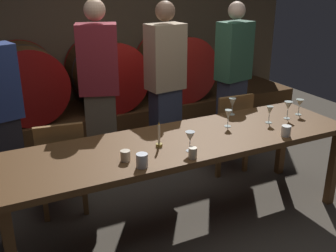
# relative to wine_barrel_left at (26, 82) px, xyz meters

# --- Properties ---
(ground_plane) EXTENTS (7.74, 7.74, 0.00)m
(ground_plane) POSITION_rel_wine_barrel_left_xyz_m (0.98, -2.16, -0.87)
(ground_plane) COLOR #4C443A
(back_wall) EXTENTS (5.95, 0.24, 2.55)m
(back_wall) POSITION_rel_wine_barrel_left_xyz_m (0.98, 0.55, 0.41)
(back_wall) COLOR brown
(back_wall) RESTS_ON ground
(barrel_shelf) EXTENTS (5.36, 0.90, 0.45)m
(barrel_shelf) POSITION_rel_wine_barrel_left_xyz_m (0.98, 0.00, -0.65)
(barrel_shelf) COLOR brown
(barrel_shelf) RESTS_ON ground
(wine_barrel_left) EXTENTS (0.86, 0.79, 0.86)m
(wine_barrel_left) POSITION_rel_wine_barrel_left_xyz_m (0.00, 0.00, 0.00)
(wine_barrel_left) COLOR brown
(wine_barrel_left) RESTS_ON barrel_shelf
(wine_barrel_center) EXTENTS (0.86, 0.79, 0.86)m
(wine_barrel_center) POSITION_rel_wine_barrel_left_xyz_m (0.96, 0.00, 0.00)
(wine_barrel_center) COLOR #513319
(wine_barrel_center) RESTS_ON barrel_shelf
(wine_barrel_right) EXTENTS (0.86, 0.79, 0.86)m
(wine_barrel_right) POSITION_rel_wine_barrel_left_xyz_m (1.93, 0.00, 0.00)
(wine_barrel_right) COLOR brown
(wine_barrel_right) RESTS_ON barrel_shelf
(dining_table) EXTENTS (2.95, 0.81, 0.78)m
(dining_table) POSITION_rel_wine_barrel_left_xyz_m (0.89, -2.12, -0.16)
(dining_table) COLOR brown
(dining_table) RESTS_ON ground
(chair_left) EXTENTS (0.45, 0.45, 0.88)m
(chair_left) POSITION_rel_wine_barrel_left_xyz_m (0.03, -1.50, -0.38)
(chair_left) COLOR brown
(chair_left) RESTS_ON ground
(chair_right) EXTENTS (0.42, 0.42, 0.88)m
(chair_right) POSITION_rel_wine_barrel_left_xyz_m (1.81, -1.47, -0.38)
(chair_right) COLOR brown
(chair_right) RESTS_ON ground
(guest_center_left) EXTENTS (0.44, 0.35, 1.82)m
(guest_center_left) POSITION_rel_wine_barrel_left_xyz_m (0.55, -1.04, 0.07)
(guest_center_left) COLOR brown
(guest_center_left) RESTS_ON ground
(guest_center_right) EXTENTS (0.41, 0.28, 1.79)m
(guest_center_right) POSITION_rel_wine_barrel_left_xyz_m (1.26, -1.06, 0.05)
(guest_center_right) COLOR #33384C
(guest_center_right) RESTS_ON ground
(guest_far_right) EXTENTS (0.42, 0.32, 1.75)m
(guest_far_right) POSITION_rel_wine_barrel_left_xyz_m (2.13, -1.05, 0.03)
(guest_far_right) COLOR #33384C
(guest_far_right) RESTS_ON ground
(candle_center) EXTENTS (0.05, 0.05, 0.21)m
(candle_center) POSITION_rel_wine_barrel_left_xyz_m (0.67, -2.16, -0.03)
(candle_center) COLOR olive
(candle_center) RESTS_ON dining_table
(wine_glass_far_left) EXTENTS (0.07, 0.07, 0.16)m
(wine_glass_far_left) POSITION_rel_wine_barrel_left_xyz_m (0.84, -2.34, 0.02)
(wine_glass_far_left) COLOR white
(wine_glass_far_left) RESTS_ON dining_table
(wine_glass_left) EXTENTS (0.06, 0.06, 0.15)m
(wine_glass_left) POSITION_rel_wine_barrel_left_xyz_m (1.40, -2.03, 0.01)
(wine_glass_left) COLOR silver
(wine_glass_left) RESTS_ON dining_table
(wine_glass_center_left) EXTENTS (0.07, 0.07, 0.16)m
(wine_glass_center_left) POSITION_rel_wine_barrel_left_xyz_m (1.61, -1.78, 0.02)
(wine_glass_center_left) COLOR silver
(wine_glass_center_left) RESTS_ON dining_table
(wine_glass_center_right) EXTENTS (0.06, 0.06, 0.15)m
(wine_glass_center_right) POSITION_rel_wine_barrel_left_xyz_m (1.78, -2.12, 0.02)
(wine_glass_center_right) COLOR silver
(wine_glass_center_right) RESTS_ON dining_table
(wine_glass_right) EXTENTS (0.07, 0.07, 0.16)m
(wine_glass_right) POSITION_rel_wine_barrel_left_xyz_m (2.00, -2.10, 0.03)
(wine_glass_right) COLOR silver
(wine_glass_right) RESTS_ON dining_table
(wine_glass_far_right) EXTENTS (0.07, 0.07, 0.15)m
(wine_glass_far_right) POSITION_rel_wine_barrel_left_xyz_m (2.18, -2.07, 0.02)
(wine_glass_far_right) COLOR silver
(wine_glass_far_right) RESTS_ON dining_table
(cup_far_left) EXTENTS (0.07, 0.07, 0.08)m
(cup_far_left) POSITION_rel_wine_barrel_left_xyz_m (0.35, -2.27, -0.05)
(cup_far_left) COLOR beige
(cup_far_left) RESTS_ON dining_table
(cup_center_left) EXTENTS (0.08, 0.08, 0.10)m
(cup_center_left) POSITION_rel_wine_barrel_left_xyz_m (0.41, -2.42, -0.04)
(cup_center_left) COLOR silver
(cup_center_left) RESTS_ON dining_table
(cup_center_right) EXTENTS (0.06, 0.06, 0.08)m
(cup_center_right) POSITION_rel_wine_barrel_left_xyz_m (0.80, -2.45, -0.05)
(cup_center_right) COLOR beige
(cup_center_right) RESTS_ON dining_table
(cup_far_right) EXTENTS (0.08, 0.08, 0.09)m
(cup_far_right) POSITION_rel_wine_barrel_left_xyz_m (1.70, -2.43, -0.05)
(cup_far_right) COLOR white
(cup_far_right) RESTS_ON dining_table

